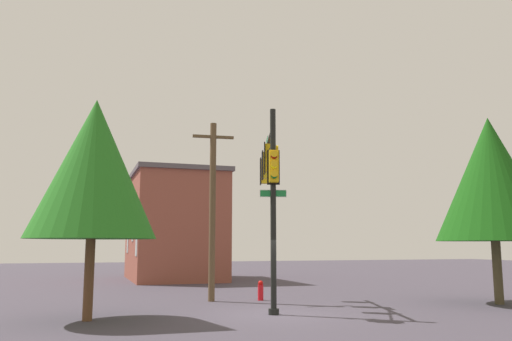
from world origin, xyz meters
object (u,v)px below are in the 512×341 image
object	(u,v)px
signal_pole_assembly	(270,174)
brick_building	(174,226)
fire_hydrant	(261,291)
tree_mid	(94,168)
utility_pole	(212,207)
tree_near	(491,178)

from	to	relation	value
signal_pole_assembly	brick_building	distance (m)	17.83
fire_hydrant	tree_mid	xyz separation A→B (m)	(-4.07, 7.07, 4.36)
signal_pole_assembly	utility_pole	world-z (taller)	utility_pole
signal_pole_assembly	brick_building	size ratio (longest dim) A/B	0.73
tree_mid	fire_hydrant	bearing A→B (deg)	-60.08
fire_hydrant	signal_pole_assembly	bearing A→B (deg)	169.17
brick_building	signal_pole_assembly	bearing A→B (deg)	-177.64
brick_building	tree_near	bearing A→B (deg)	-153.43
utility_pole	tree_near	xyz separation A→B (m)	(-4.68, -10.63, 1.09)
utility_pole	brick_building	world-z (taller)	utility_pole
tree_near	tree_mid	distance (m)	15.63
fire_hydrant	tree_mid	bearing A→B (deg)	119.92
tree_mid	utility_pole	bearing A→B (deg)	-48.84
signal_pole_assembly	fire_hydrant	bearing A→B (deg)	-10.83
signal_pole_assembly	tree_mid	xyz separation A→B (m)	(-1.47, 6.58, -0.28)
utility_pole	tree_near	size ratio (longest dim) A/B	1.00
tree_mid	brick_building	size ratio (longest dim) A/B	0.72
signal_pole_assembly	utility_pole	size ratio (longest dim) A/B	0.93
fire_hydrant	tree_mid	world-z (taller)	tree_mid
utility_pole	brick_building	bearing A→B (deg)	-3.27
signal_pole_assembly	utility_pole	xyz separation A→B (m)	(2.90, 1.58, -1.10)
tree_mid	brick_building	bearing A→B (deg)	-16.90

